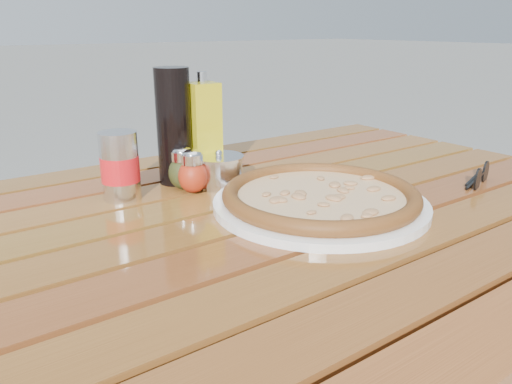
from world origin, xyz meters
TOP-DOWN VIEW (x-y plane):
  - table at (0.00, -0.00)m, footprint 1.40×0.90m
  - plate at (0.09, -0.04)m, footprint 0.48×0.48m
  - pizza at (0.09, -0.04)m, footprint 0.46×0.46m
  - pepper_shaker at (-0.04, 0.16)m, footprint 0.06×0.06m
  - oregano_shaker at (-0.05, 0.19)m, footprint 0.07×0.07m
  - dark_bottle at (-0.04, 0.23)m, footprint 0.07×0.07m
  - soda_can at (-0.16, 0.20)m, footprint 0.09×0.09m
  - olive_oil_cruet at (0.02, 0.22)m, footprint 0.06×0.06m
  - parmesan_tin at (0.02, 0.17)m, footprint 0.12×0.12m
  - sunglasses at (0.43, -0.12)m, footprint 0.11×0.06m

SIDE VIEW (x-z plane):
  - table at x=0.00m, z-range 0.30..1.05m
  - plate at x=0.09m, z-range 0.75..0.76m
  - sunglasses at x=0.43m, z-range 0.74..0.79m
  - pizza at x=0.09m, z-range 0.76..0.79m
  - parmesan_tin at x=0.02m, z-range 0.74..0.82m
  - pepper_shaker at x=-0.04m, z-range 0.75..0.83m
  - oregano_shaker at x=-0.05m, z-range 0.75..0.83m
  - soda_can at x=-0.16m, z-range 0.75..0.87m
  - olive_oil_cruet at x=0.02m, z-range 0.74..0.95m
  - dark_bottle at x=-0.04m, z-range 0.75..0.97m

